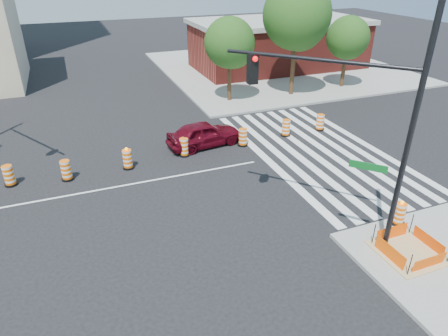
# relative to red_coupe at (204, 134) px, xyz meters

# --- Properties ---
(ground) EXTENTS (120.00, 120.00, 0.00)m
(ground) POSITION_rel_red_coupe_xyz_m (-5.21, -2.98, -0.73)
(ground) COLOR black
(ground) RESTS_ON ground
(sidewalk_ne) EXTENTS (22.00, 22.00, 0.15)m
(sidewalk_ne) POSITION_rel_red_coupe_xyz_m (12.79, 15.02, -0.66)
(sidewalk_ne) COLOR gray
(sidewalk_ne) RESTS_ON ground
(crosswalk_east) EXTENTS (6.75, 13.50, 0.01)m
(crosswalk_east) POSITION_rel_red_coupe_xyz_m (5.74, -2.98, -0.73)
(crosswalk_east) COLOR silver
(crosswalk_east) RESTS_ON ground
(lane_centerline) EXTENTS (14.00, 0.12, 0.01)m
(lane_centerline) POSITION_rel_red_coupe_xyz_m (-5.21, -2.98, -0.73)
(lane_centerline) COLOR silver
(lane_centerline) RESTS_ON ground
(excavation_pit) EXTENTS (2.20, 2.20, 0.90)m
(excavation_pit) POSITION_rel_red_coupe_xyz_m (3.79, -11.98, -0.51)
(excavation_pit) COLOR tan
(excavation_pit) RESTS_ON ground
(brick_storefront) EXTENTS (16.50, 8.50, 4.60)m
(brick_storefront) POSITION_rel_red_coupe_xyz_m (12.79, 15.02, 1.58)
(brick_storefront) COLOR maroon
(brick_storefront) RESTS_ON ground
(red_coupe) EXTENTS (4.51, 2.31, 1.47)m
(red_coupe) POSITION_rel_red_coupe_xyz_m (0.00, 0.00, 0.00)
(red_coupe) COLOR #560714
(red_coupe) RESTS_ON ground
(signal_pole_se) EXTENTS (4.50, 4.86, 8.57)m
(signal_pole_se) POSITION_rel_red_coupe_xyz_m (1.89, -10.17, 4.51)
(signal_pole_se) COLOR black
(signal_pole_se) RESTS_ON ground
(pit_drum) EXTENTS (0.56, 0.56, 1.09)m
(pit_drum) POSITION_rel_red_coupe_xyz_m (4.73, -10.39, -0.13)
(pit_drum) COLOR black
(pit_drum) RESTS_ON ground
(tree_north_c) EXTENTS (3.64, 3.64, 6.19)m
(tree_north_c) POSITION_rel_red_coupe_xyz_m (4.43, 6.99, 3.42)
(tree_north_c) COLOR #382314
(tree_north_c) RESTS_ON ground
(tree_north_d) EXTENTS (5.03, 5.03, 8.54)m
(tree_north_d) POSITION_rel_red_coupe_xyz_m (9.58, 6.65, 5.00)
(tree_north_d) COLOR #382314
(tree_north_d) RESTS_ON ground
(tree_north_e) EXTENTS (3.44, 3.41, 5.79)m
(tree_north_e) POSITION_rel_red_coupe_xyz_m (14.63, 6.96, 3.15)
(tree_north_e) COLOR #382314
(tree_north_e) RESTS_ON ground
(median_drum_2) EXTENTS (0.60, 0.60, 1.02)m
(median_drum_2) POSITION_rel_red_coupe_xyz_m (-10.16, -0.94, -0.26)
(median_drum_2) COLOR black
(median_drum_2) RESTS_ON ground
(median_drum_3) EXTENTS (0.60, 0.60, 1.02)m
(median_drum_3) POSITION_rel_red_coupe_xyz_m (-7.59, -1.37, -0.26)
(median_drum_3) COLOR black
(median_drum_3) RESTS_ON ground
(median_drum_4) EXTENTS (0.60, 0.60, 1.18)m
(median_drum_4) POSITION_rel_red_coupe_xyz_m (-4.59, -1.23, -0.25)
(median_drum_4) COLOR black
(median_drum_4) RESTS_ON ground
(median_drum_5) EXTENTS (0.60, 0.60, 1.02)m
(median_drum_5) POSITION_rel_red_coupe_xyz_m (-1.45, -0.86, -0.26)
(median_drum_5) COLOR black
(median_drum_5) RESTS_ON ground
(median_drum_6) EXTENTS (0.60, 0.60, 1.02)m
(median_drum_6) POSITION_rel_red_coupe_xyz_m (2.11, -0.78, -0.26)
(median_drum_6) COLOR black
(median_drum_6) RESTS_ON ground
(median_drum_7) EXTENTS (0.60, 0.60, 1.02)m
(median_drum_7) POSITION_rel_red_coupe_xyz_m (5.15, -0.42, -0.26)
(median_drum_7) COLOR black
(median_drum_7) RESTS_ON ground
(median_drum_8) EXTENTS (0.60, 0.60, 1.02)m
(median_drum_8) POSITION_rel_red_coupe_xyz_m (7.62, -0.38, -0.26)
(median_drum_8) COLOR black
(median_drum_8) RESTS_ON ground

